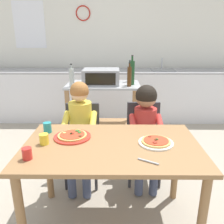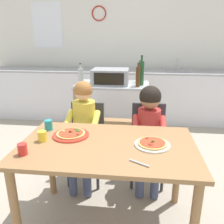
{
  "view_description": "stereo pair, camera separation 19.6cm",
  "coord_description": "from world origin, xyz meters",
  "px_view_note": "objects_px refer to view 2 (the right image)",
  "views": [
    {
      "loc": [
        0.02,
        -1.57,
        1.49
      ],
      "look_at": [
        0.0,
        0.3,
        0.88
      ],
      "focal_mm": 37.82,
      "sensor_mm": 36.0,
      "label": 1
    },
    {
      "loc": [
        0.21,
        -1.55,
        1.49
      ],
      "look_at": [
        0.0,
        0.3,
        0.88
      ],
      "focal_mm": 37.82,
      "sensor_mm": 36.0,
      "label": 2
    }
  ],
  "objects_px": {
    "bottle_brown_beer": "(138,77)",
    "child_in_red_shirt": "(149,124)",
    "bottle_squat_spirits": "(141,73)",
    "dining_chair_right": "(148,138)",
    "serving_spoon": "(139,163)",
    "toaster_oven": "(110,77)",
    "child_in_yellow_shirt": "(83,124)",
    "drinking_cup_teal": "(49,125)",
    "dining_table": "(107,157)",
    "bottle_dark_olive_oil": "(81,77)",
    "pizza_plate_white": "(152,144)",
    "drinking_cup_red": "(22,149)",
    "pizza_plate_red_rimmed": "(71,134)",
    "dining_chair_left": "(86,136)",
    "bottle_tall_green_wine": "(140,74)",
    "drinking_cup_yellow": "(42,136)"
  },
  "relations": [
    {
      "from": "bottle_brown_beer",
      "to": "child_in_red_shirt",
      "type": "height_order",
      "value": "bottle_brown_beer"
    },
    {
      "from": "bottle_squat_spirits",
      "to": "dining_chair_right",
      "type": "bearing_deg",
      "value": -83.08
    },
    {
      "from": "bottle_squat_spirits",
      "to": "serving_spoon",
      "type": "height_order",
      "value": "bottle_squat_spirits"
    },
    {
      "from": "toaster_oven",
      "to": "child_in_yellow_shirt",
      "type": "distance_m",
      "value": 0.96
    },
    {
      "from": "bottle_squat_spirits",
      "to": "drinking_cup_teal",
      "type": "bearing_deg",
      "value": -123.17
    },
    {
      "from": "dining_table",
      "to": "child_in_yellow_shirt",
      "type": "xyz_separation_m",
      "value": [
        -0.31,
        0.53,
        0.05
      ]
    },
    {
      "from": "dining_chair_right",
      "to": "bottle_squat_spirits",
      "type": "bearing_deg",
      "value": 96.92
    },
    {
      "from": "bottle_dark_olive_oil",
      "to": "dining_chair_right",
      "type": "bearing_deg",
      "value": -34.77
    },
    {
      "from": "bottle_squat_spirits",
      "to": "serving_spoon",
      "type": "distance_m",
      "value": 1.67
    },
    {
      "from": "dining_chair_right",
      "to": "toaster_oven",
      "type": "bearing_deg",
      "value": 122.99
    },
    {
      "from": "dining_chair_right",
      "to": "child_in_yellow_shirt",
      "type": "bearing_deg",
      "value": -165.73
    },
    {
      "from": "child_in_yellow_shirt",
      "to": "child_in_red_shirt",
      "type": "relative_size",
      "value": 1.04
    },
    {
      "from": "pizza_plate_white",
      "to": "dining_table",
      "type": "bearing_deg",
      "value": -177.44
    },
    {
      "from": "bottle_squat_spirits",
      "to": "drinking_cup_red",
      "type": "relative_size",
      "value": 4.65
    },
    {
      "from": "drinking_cup_teal",
      "to": "pizza_plate_red_rimmed",
      "type": "bearing_deg",
      "value": -24.03
    },
    {
      "from": "dining_chair_left",
      "to": "pizza_plate_white",
      "type": "distance_m",
      "value": 0.93
    },
    {
      "from": "toaster_oven",
      "to": "serving_spoon",
      "type": "distance_m",
      "value": 1.74
    },
    {
      "from": "child_in_yellow_shirt",
      "to": "pizza_plate_red_rimmed",
      "type": "distance_m",
      "value": 0.42
    },
    {
      "from": "bottle_tall_green_wine",
      "to": "drinking_cup_yellow",
      "type": "xyz_separation_m",
      "value": [
        -0.72,
        -1.6,
        -0.23
      ]
    },
    {
      "from": "toaster_oven",
      "to": "dining_chair_right",
      "type": "xyz_separation_m",
      "value": [
        0.47,
        -0.73,
        -0.5
      ]
    },
    {
      "from": "bottle_tall_green_wine",
      "to": "toaster_oven",
      "type": "bearing_deg",
      "value": -155.41
    },
    {
      "from": "dining_table",
      "to": "drinking_cup_teal",
      "type": "relative_size",
      "value": 15.13
    },
    {
      "from": "bottle_tall_green_wine",
      "to": "serving_spoon",
      "type": "bearing_deg",
      "value": -89.73
    },
    {
      "from": "toaster_oven",
      "to": "dining_chair_left",
      "type": "relative_size",
      "value": 0.56
    },
    {
      "from": "pizza_plate_white",
      "to": "serving_spoon",
      "type": "distance_m",
      "value": 0.28
    },
    {
      "from": "child_in_red_shirt",
      "to": "drinking_cup_teal",
      "type": "xyz_separation_m",
      "value": [
        -0.85,
        -0.36,
        0.09
      ]
    },
    {
      "from": "bottle_tall_green_wine",
      "to": "drinking_cup_red",
      "type": "relative_size",
      "value": 3.63
    },
    {
      "from": "pizza_plate_white",
      "to": "toaster_oven",
      "type": "bearing_deg",
      "value": 108.62
    },
    {
      "from": "bottle_dark_olive_oil",
      "to": "dining_chair_left",
      "type": "height_order",
      "value": "bottle_dark_olive_oil"
    },
    {
      "from": "bottle_brown_beer",
      "to": "drinking_cup_yellow",
      "type": "bearing_deg",
      "value": -118.42
    },
    {
      "from": "bottle_dark_olive_oil",
      "to": "bottle_brown_beer",
      "type": "bearing_deg",
      "value": 1.73
    },
    {
      "from": "bottle_tall_green_wine",
      "to": "pizza_plate_white",
      "type": "bearing_deg",
      "value": -86.3
    },
    {
      "from": "dining_chair_left",
      "to": "drinking_cup_yellow",
      "type": "bearing_deg",
      "value": -105.87
    },
    {
      "from": "bottle_brown_beer",
      "to": "serving_spoon",
      "type": "height_order",
      "value": "bottle_brown_beer"
    },
    {
      "from": "bottle_brown_beer",
      "to": "dining_chair_left",
      "type": "bearing_deg",
      "value": -128.9
    },
    {
      "from": "dining_chair_left",
      "to": "dining_chair_right",
      "type": "bearing_deg",
      "value": 3.67
    },
    {
      "from": "bottle_squat_spirits",
      "to": "dining_table",
      "type": "xyz_separation_m",
      "value": [
        -0.24,
        -1.39,
        -0.42
      ]
    },
    {
      "from": "toaster_oven",
      "to": "drinking_cup_red",
      "type": "relative_size",
      "value": 5.81
    },
    {
      "from": "drinking_cup_teal",
      "to": "serving_spoon",
      "type": "distance_m",
      "value": 0.89
    },
    {
      "from": "bottle_tall_green_wine",
      "to": "bottle_dark_olive_oil",
      "type": "height_order",
      "value": "bottle_tall_green_wine"
    },
    {
      "from": "toaster_oven",
      "to": "bottle_squat_spirits",
      "type": "distance_m",
      "value": 0.39
    },
    {
      "from": "dining_chair_right",
      "to": "serving_spoon",
      "type": "relative_size",
      "value": 5.79
    },
    {
      "from": "toaster_oven",
      "to": "dining_chair_left",
      "type": "distance_m",
      "value": 0.93
    },
    {
      "from": "drinking_cup_red",
      "to": "serving_spoon",
      "type": "relative_size",
      "value": 0.56
    },
    {
      "from": "bottle_squat_spirits",
      "to": "pizza_plate_red_rimmed",
      "type": "height_order",
      "value": "bottle_squat_spirits"
    },
    {
      "from": "toaster_oven",
      "to": "drinking_cup_yellow",
      "type": "distance_m",
      "value": 1.48
    },
    {
      "from": "dining_chair_right",
      "to": "child_in_yellow_shirt",
      "type": "distance_m",
      "value": 0.68
    },
    {
      "from": "bottle_squat_spirits",
      "to": "bottle_brown_beer",
      "type": "height_order",
      "value": "bottle_squat_spirits"
    },
    {
      "from": "bottle_brown_beer",
      "to": "serving_spoon",
      "type": "xyz_separation_m",
      "value": [
        0.03,
        -1.54,
        -0.28
      ]
    },
    {
      "from": "bottle_brown_beer",
      "to": "dining_chair_right",
      "type": "height_order",
      "value": "bottle_brown_beer"
    }
  ]
}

